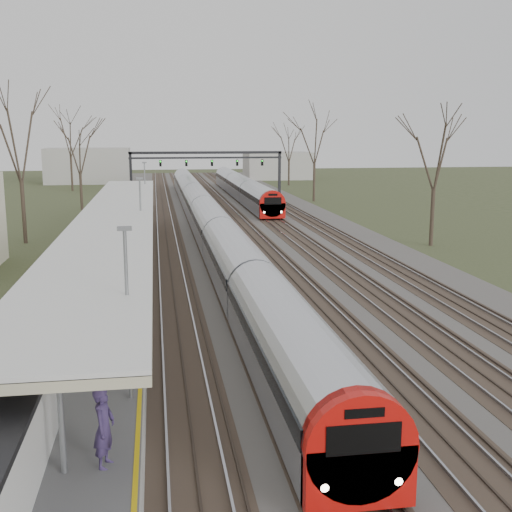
% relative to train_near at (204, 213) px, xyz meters
% --- Properties ---
extents(track_bed, '(24.00, 160.00, 0.22)m').
position_rel_train_near_xyz_m(track_bed, '(2.76, 1.53, -1.42)').
color(track_bed, '#474442').
rests_on(track_bed, ground).
extents(platform, '(3.50, 69.00, 1.00)m').
position_rel_train_near_xyz_m(platform, '(-6.55, -15.97, -0.98)').
color(platform, '#9E9B93').
rests_on(platform, ground).
extents(canopy, '(4.10, 50.00, 3.11)m').
position_rel_train_near_xyz_m(canopy, '(-6.55, -20.48, 2.45)').
color(canopy, slate).
rests_on(canopy, platform).
extents(signal_gantry, '(21.00, 0.59, 6.08)m').
position_rel_train_near_xyz_m(signal_gantry, '(2.79, 31.52, 3.43)').
color(signal_gantry, black).
rests_on(signal_gantry, ground).
extents(tree_west_far, '(5.50, 5.50, 11.33)m').
position_rel_train_near_xyz_m(tree_west_far, '(-14.50, -5.47, 6.54)').
color(tree_west_far, '#2D231C').
rests_on(tree_west_far, ground).
extents(tree_east_far, '(5.00, 5.00, 10.30)m').
position_rel_train_near_xyz_m(tree_east_far, '(16.50, -11.47, 5.81)').
color(tree_east_far, '#2D231C').
rests_on(tree_east_far, ground).
extents(train_near, '(2.62, 90.21, 3.05)m').
position_rel_train_near_xyz_m(train_near, '(0.00, 0.00, 0.00)').
color(train_near, '#B2B5BD').
rests_on(train_near, ground).
extents(train_far, '(2.62, 45.21, 3.05)m').
position_rel_train_near_xyz_m(train_far, '(7.00, 26.45, 0.00)').
color(train_far, '#B2B5BD').
rests_on(train_far, ground).
extents(passenger, '(0.63, 0.80, 1.93)m').
position_rel_train_near_xyz_m(passenger, '(-5.64, -43.31, 0.49)').
color(passenger, '#382A53').
rests_on(passenger, platform).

